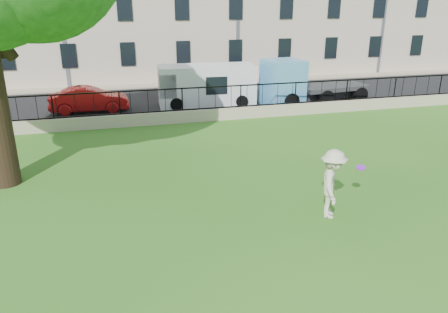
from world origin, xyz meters
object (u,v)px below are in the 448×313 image
object	(u,v)px
red_sedan	(89,100)
white_van	(207,85)
frisbee	(361,168)
man	(332,184)
blue_truck	(314,81)

from	to	relation	value
red_sedan	white_van	xyz separation A→B (m)	(6.50, 0.00, 0.46)
frisbee	man	bearing A→B (deg)	-164.27
frisbee	red_sedan	bearing A→B (deg)	119.20
frisbee	blue_truck	xyz separation A→B (m)	(4.90, 13.03, 0.04)
man	blue_truck	bearing A→B (deg)	2.59
white_van	red_sedan	bearing A→B (deg)	-176.01
white_van	blue_truck	world-z (taller)	blue_truck
man	frisbee	size ratio (longest dim) A/B	7.33
white_van	blue_truck	size ratio (longest dim) A/B	0.88
red_sedan	white_van	distance (m)	6.52
man	frisbee	bearing A→B (deg)	-47.65
blue_truck	white_van	bearing A→B (deg)	164.03
red_sedan	white_van	world-z (taller)	white_van
red_sedan	blue_truck	size ratio (longest dim) A/B	0.67
red_sedan	frisbee	bearing A→B (deg)	-150.51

